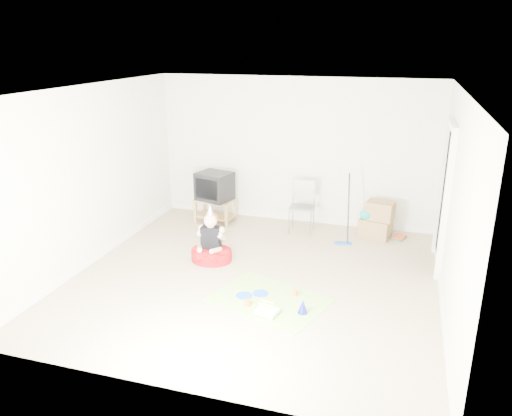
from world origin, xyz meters
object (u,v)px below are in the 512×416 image
(crt_tv, at_px, (215,186))
(cardboard_boxes, at_px, (377,220))
(seated_woman, at_px, (211,248))
(birthday_cake, at_px, (267,312))
(tv_stand, at_px, (215,208))
(folding_chair, at_px, (302,208))

(crt_tv, relative_size, cardboard_boxes, 0.92)
(cardboard_boxes, height_order, seated_woman, seated_woman)
(birthday_cake, bearing_deg, tv_stand, 121.87)
(cardboard_boxes, relative_size, birthday_cake, 2.15)
(crt_tv, distance_m, cardboard_boxes, 2.91)
(folding_chair, height_order, cardboard_boxes, folding_chair)
(birthday_cake, bearing_deg, seated_woman, 134.09)
(cardboard_boxes, xyz_separation_m, birthday_cake, (-1.09, -2.96, -0.27))
(crt_tv, bearing_deg, birthday_cake, -42.12)
(cardboard_boxes, relative_size, seated_woman, 0.71)
(crt_tv, distance_m, folding_chair, 1.64)
(folding_chair, height_order, seated_woman, folding_chair)
(tv_stand, xyz_separation_m, crt_tv, (-0.00, 0.00, 0.42))
(tv_stand, xyz_separation_m, folding_chair, (1.62, -0.05, 0.19))
(tv_stand, height_order, seated_woman, seated_woman)
(crt_tv, distance_m, birthday_cake, 3.46)
(tv_stand, distance_m, crt_tv, 0.42)
(cardboard_boxes, bearing_deg, birthday_cake, -110.22)
(tv_stand, xyz_separation_m, cardboard_boxes, (2.89, 0.07, 0.05))
(tv_stand, relative_size, seated_woman, 0.81)
(birthday_cake, bearing_deg, crt_tv, 121.87)
(folding_chair, relative_size, cardboard_boxes, 1.45)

